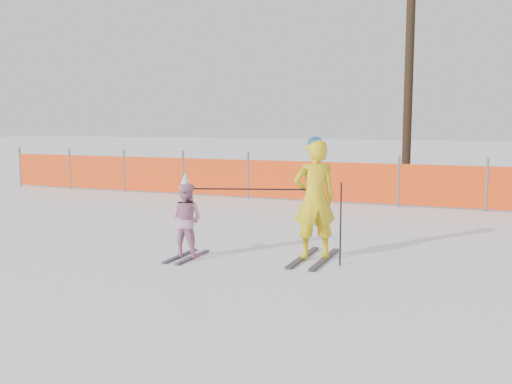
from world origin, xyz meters
TOP-DOWN VIEW (x-y plane):
  - ground at (0.00, 0.00)m, footprint 120.00×120.00m
  - adult at (0.90, 0.61)m, footprint 0.77×1.41m
  - child at (-0.95, 0.00)m, footprint 0.55×0.98m
  - ski_poles at (0.55, 0.35)m, footprint 2.19×0.55m
  - safety_fence at (-2.66, 6.65)m, footprint 16.17×0.06m

SIDE VIEW (x-z plane):
  - ground at x=0.00m, z-range 0.00..0.00m
  - safety_fence at x=-2.66m, z-range -0.07..1.18m
  - child at x=-0.95m, z-range -0.06..1.25m
  - ski_poles at x=0.55m, z-range 0.27..1.48m
  - adult at x=0.90m, z-range 0.00..1.85m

